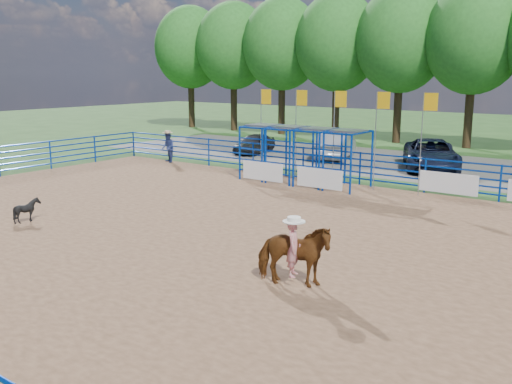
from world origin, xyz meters
TOP-DOWN VIEW (x-y plane):
  - ground at (0.00, 0.00)m, footprint 120.00×120.00m
  - arena_dirt at (0.00, 0.00)m, footprint 30.00×20.00m
  - gravel_strip at (0.00, 17.00)m, footprint 40.00×10.00m
  - horse_and_rider at (4.35, -2.31)m, footprint 2.00×1.43m
  - calf at (-6.10, -2.67)m, footprint 0.99×0.97m
  - spectator_cowboy at (-11.56, 9.48)m, footprint 1.04×0.97m
  - car_a at (-9.93, 15.41)m, footprint 2.03×3.83m
  - car_b at (-4.70, 16.33)m, footprint 2.89×4.94m
  - car_c at (1.12, 15.99)m, footprint 4.70×6.18m
  - perimeter_fence at (0.00, 0.00)m, footprint 30.10×20.10m
  - chute_assembly at (-1.90, 8.84)m, footprint 19.32×2.41m
  - treeline at (0.00, 26.00)m, footprint 56.40×6.40m

SIDE VIEW (x-z plane):
  - ground at x=0.00m, z-range 0.00..0.00m
  - gravel_strip at x=0.00m, z-range 0.00..0.01m
  - arena_dirt at x=0.00m, z-range 0.00..0.02m
  - calf at x=-6.10m, z-range 0.02..0.84m
  - car_a at x=-9.93m, z-range 0.01..1.25m
  - perimeter_fence at x=0.00m, z-range 0.00..1.50m
  - car_b at x=-4.70m, z-range 0.01..1.55m
  - car_c at x=1.12m, z-range 0.01..1.57m
  - horse_and_rider at x=4.35m, z-range -0.30..2.06m
  - spectator_cowboy at x=-11.56m, z-range 0.02..1.79m
  - chute_assembly at x=-1.90m, z-range -0.84..3.36m
  - treeline at x=0.00m, z-range 1.91..13.15m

